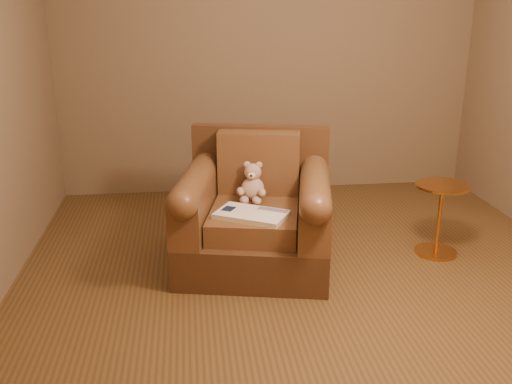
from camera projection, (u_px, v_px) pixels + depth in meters
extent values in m
plane|color=brown|center=(308.00, 277.00, 3.93)|extent=(4.00, 4.00, 0.00)
cube|color=#7C664C|center=(268.00, 52.00, 5.38)|extent=(4.00, 0.02, 2.70)
cube|color=#7C664C|center=(467.00, 172.00, 1.62)|extent=(4.00, 0.02, 2.70)
cube|color=#482C18|center=(255.00, 245.00, 4.09)|extent=(1.21, 1.17, 0.29)
cube|color=#482C18|center=(260.00, 167.00, 4.35)|extent=(1.03, 0.31, 0.64)
cube|color=brown|center=(254.00, 219.00, 3.97)|extent=(0.73, 0.83, 0.15)
cube|color=brown|center=(259.00, 163.00, 4.21)|extent=(0.62, 0.29, 0.46)
cube|color=brown|center=(196.00, 206.00, 3.98)|extent=(0.38, 0.90, 0.33)
cube|color=brown|center=(314.00, 209.00, 3.91)|extent=(0.38, 0.90, 0.33)
cylinder|color=brown|center=(195.00, 183.00, 3.92)|extent=(0.38, 0.90, 0.21)
cylinder|color=brown|center=(315.00, 187.00, 3.85)|extent=(0.38, 0.90, 0.21)
ellipsoid|color=tan|center=(253.00, 189.00, 4.11)|extent=(0.17, 0.15, 0.18)
sphere|color=tan|center=(253.00, 172.00, 4.08)|extent=(0.12, 0.12, 0.12)
ellipsoid|color=tan|center=(247.00, 165.00, 4.07)|extent=(0.05, 0.03, 0.05)
ellipsoid|color=tan|center=(259.00, 165.00, 4.06)|extent=(0.05, 0.03, 0.05)
ellipsoid|color=beige|center=(252.00, 176.00, 4.02)|extent=(0.06, 0.04, 0.05)
sphere|color=black|center=(251.00, 176.00, 4.00)|extent=(0.02, 0.02, 0.02)
ellipsoid|color=tan|center=(240.00, 191.00, 4.05)|extent=(0.06, 0.11, 0.06)
ellipsoid|color=tan|center=(262.00, 192.00, 4.03)|extent=(0.06, 0.11, 0.06)
ellipsoid|color=tan|center=(244.00, 200.00, 4.03)|extent=(0.07, 0.11, 0.06)
ellipsoid|color=tan|center=(257.00, 201.00, 4.02)|extent=(0.07, 0.11, 0.06)
cube|color=beige|center=(251.00, 215.00, 3.79)|extent=(0.54, 0.47, 0.03)
cube|color=white|center=(236.00, 210.00, 3.83)|extent=(0.33, 0.35, 0.00)
cube|color=white|center=(267.00, 215.00, 3.74)|extent=(0.33, 0.35, 0.00)
cube|color=beige|center=(251.00, 212.00, 3.78)|extent=(0.15, 0.24, 0.00)
cube|color=#0F1638|center=(229.00, 209.00, 3.84)|extent=(0.11, 0.12, 0.00)
cube|color=slate|center=(273.00, 210.00, 3.83)|extent=(0.21, 0.15, 0.00)
cylinder|color=#D78B3B|center=(436.00, 252.00, 4.30)|extent=(0.31, 0.31, 0.02)
cylinder|color=#D78B3B|center=(439.00, 220.00, 4.22)|extent=(0.03, 0.03, 0.51)
cylinder|color=#D78B3B|center=(443.00, 186.00, 4.13)|extent=(0.39, 0.39, 0.02)
cylinder|color=#D78B3B|center=(443.00, 187.00, 4.14)|extent=(0.03, 0.03, 0.02)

